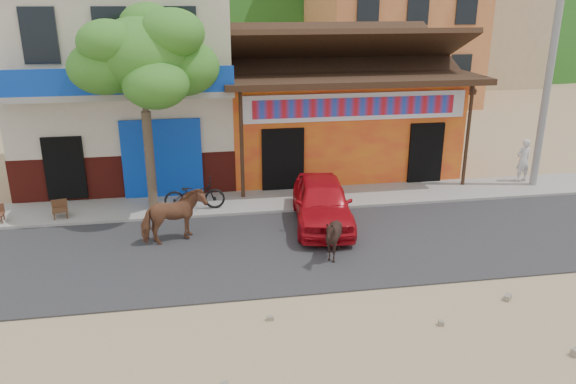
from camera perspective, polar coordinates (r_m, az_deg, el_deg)
name	(u,v)px	position (r m, az deg, el deg)	size (l,w,h in m)	color
ground	(350,292)	(12.83, 6.28, -10.08)	(120.00, 120.00, 0.00)	#9E825B
road	(324,245)	(14.98, 3.72, -5.43)	(60.00, 5.00, 0.04)	#28282B
sidewalk	(300,199)	(18.13, 1.22, -0.76)	(60.00, 2.00, 0.12)	gray
dance_club	(332,119)	(21.84, 4.48, 7.39)	(8.00, 6.00, 3.60)	orange
cafe_building	(127,79)	(21.04, -16.03, 10.97)	(7.00, 6.00, 7.00)	beige
apartment_front	(390,1)	(36.82, 10.34, 18.54)	(9.00, 9.00, 12.00)	#CC723F
apartment_rear	(478,15)	(45.94, 18.75, 16.70)	(8.00, 8.00, 10.00)	tan
tree	(146,111)	(16.89, -14.25, 7.93)	(3.00, 3.00, 6.00)	#2D721E
utility_pole	(550,67)	(20.37, 25.11, 11.44)	(0.24, 0.24, 8.00)	gray
cow_tan	(174,217)	(15.15, -11.53, -2.47)	(0.77, 1.70, 1.43)	brown
cow_dark	(333,238)	(13.97, 4.61, -4.64)	(0.93, 1.05, 1.16)	black
red_car	(322,202)	(16.07, 3.49, -1.01)	(1.58, 3.94, 1.34)	red
scooter	(194,194)	(17.21, -9.48, -0.24)	(0.64, 1.83, 0.96)	black
pedestrian	(523,160)	(21.21, 22.77, 3.00)	(0.55, 0.36, 1.51)	silver
cafe_chair_right	(59,202)	(17.67, -22.25, -0.98)	(0.43, 0.43, 0.93)	#522B1B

